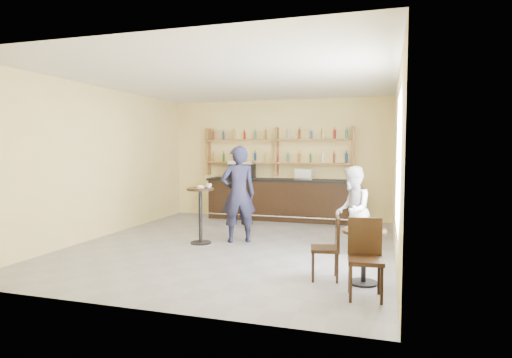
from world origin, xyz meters
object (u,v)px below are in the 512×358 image
(chair_west, at_px, (325,248))
(pedestal_table, at_px, (201,216))
(man_main, at_px, (238,194))
(espresso_machine, at_px, (242,169))
(cafe_table, at_px, (364,257))
(bar_counter, at_px, (282,200))
(chair_south, at_px, (365,260))
(patron_second, at_px, (352,210))
(pastry_case, at_px, (304,174))

(chair_west, bearing_deg, pedestal_table, -131.54)
(man_main, bearing_deg, espresso_machine, -101.75)
(pedestal_table, bearing_deg, cafe_table, -27.38)
(bar_counter, xyz_separation_m, chair_west, (1.80, -4.84, -0.09))
(espresso_machine, relative_size, chair_south, 0.67)
(chair_west, bearing_deg, patron_second, 160.30)
(bar_counter, height_order, chair_west, bar_counter)
(cafe_table, bearing_deg, pastry_case, 109.89)
(pastry_case, relative_size, chair_west, 0.49)
(cafe_table, distance_m, chair_south, 0.61)
(espresso_machine, bearing_deg, pastry_case, -4.12)
(espresso_machine, relative_size, chair_west, 0.73)
(bar_counter, xyz_separation_m, pastry_case, (0.58, 0.00, 0.68))
(bar_counter, relative_size, espresso_machine, 6.01)
(bar_counter, height_order, pedestal_table, pedestal_table)
(bar_counter, distance_m, pastry_case, 0.89)
(pastry_case, distance_m, patron_second, 3.59)
(man_main, height_order, chair_west, man_main)
(chair_west, bearing_deg, espresso_machine, -159.27)
(chair_west, relative_size, patron_second, 0.58)
(pastry_case, height_order, chair_south, pastry_case)
(pastry_case, bearing_deg, chair_south, -73.45)
(cafe_table, height_order, patron_second, patron_second)
(bar_counter, height_order, cafe_table, bar_counter)
(cafe_table, xyz_separation_m, patron_second, (-0.29, 1.65, 0.41))
(pedestal_table, height_order, patron_second, patron_second)
(pastry_case, relative_size, cafe_table, 0.59)
(bar_counter, relative_size, man_main, 2.07)
(pastry_case, relative_size, pedestal_table, 0.40)
(cafe_table, bearing_deg, man_main, 141.72)
(bar_counter, xyz_separation_m, chair_south, (2.40, -5.49, -0.04))
(espresso_machine, xyz_separation_m, pastry_case, (1.70, 0.00, -0.11))
(pedestal_table, height_order, chair_west, pedestal_table)
(pedestal_table, xyz_separation_m, cafe_table, (3.24, -1.68, -0.17))
(espresso_machine, relative_size, cafe_table, 0.88)
(chair_west, bearing_deg, bar_counter, -169.97)
(pedestal_table, xyz_separation_m, patron_second, (2.96, -0.03, 0.24))
(patron_second, bearing_deg, man_main, -102.16)
(pedestal_table, bearing_deg, espresso_machine, 94.04)
(pastry_case, height_order, chair_west, pastry_case)
(man_main, distance_m, cafe_table, 3.33)
(espresso_machine, xyz_separation_m, chair_south, (3.52, -5.49, -0.83))
(pastry_case, xyz_separation_m, chair_west, (1.22, -4.84, -0.76))
(espresso_machine, height_order, cafe_table, espresso_machine)
(man_main, relative_size, patron_second, 1.23)
(pastry_case, distance_m, chair_south, 5.83)
(chair_west, bearing_deg, chair_south, 32.34)
(pedestal_table, bearing_deg, pastry_case, 65.35)
(bar_counter, relative_size, chair_south, 4.02)
(cafe_table, bearing_deg, patron_second, 99.87)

